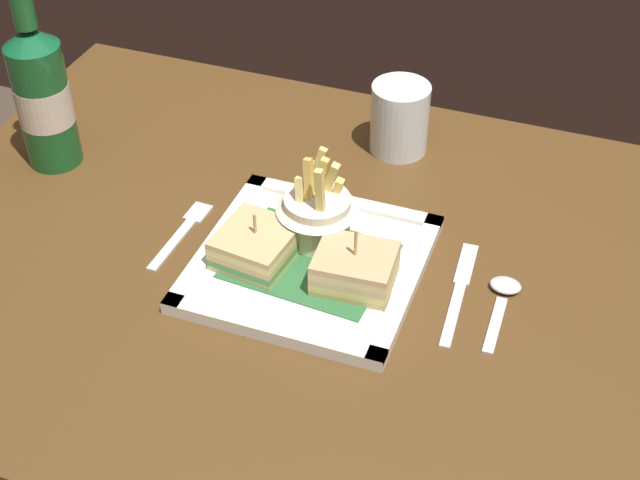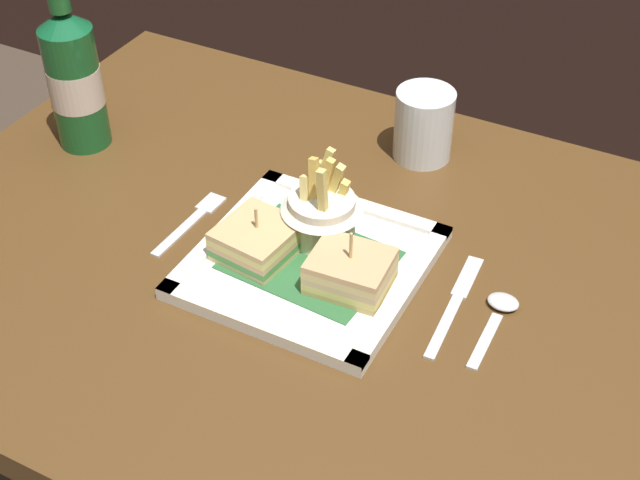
{
  "view_description": "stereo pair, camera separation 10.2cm",
  "coord_description": "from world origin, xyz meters",
  "px_view_note": "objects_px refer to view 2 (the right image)",
  "views": [
    {
      "loc": [
        0.26,
        -0.74,
        1.45
      ],
      "look_at": [
        -0.01,
        -0.01,
        0.79
      ],
      "focal_mm": 51.11,
      "sensor_mm": 36.0,
      "label": 1
    },
    {
      "loc": [
        0.35,
        -0.7,
        1.45
      ],
      "look_at": [
        -0.01,
        -0.01,
        0.79
      ],
      "focal_mm": 51.11,
      "sensor_mm": 36.0,
      "label": 2
    }
  ],
  "objects_px": {
    "dining_table": "(329,344)",
    "square_plate": "(310,263)",
    "sandwich_half_right": "(350,271)",
    "knife": "(456,301)",
    "beer_bottle": "(74,76)",
    "spoon": "(499,311)",
    "fork": "(193,220)",
    "water_glass": "(423,129)",
    "sandwich_half_left": "(257,240)",
    "fries_cup": "(322,209)"
  },
  "relations": [
    {
      "from": "sandwich_half_right",
      "to": "beer_bottle",
      "type": "relative_size",
      "value": 0.34
    },
    {
      "from": "dining_table",
      "to": "fork",
      "type": "relative_size",
      "value": 8.01
    },
    {
      "from": "dining_table",
      "to": "square_plate",
      "type": "relative_size",
      "value": 4.24
    },
    {
      "from": "beer_bottle",
      "to": "knife",
      "type": "xyz_separation_m",
      "value": [
        0.56,
        -0.06,
        -0.1
      ]
    },
    {
      "from": "dining_table",
      "to": "beer_bottle",
      "type": "xyz_separation_m",
      "value": [
        -0.41,
        0.07,
        0.23
      ]
    },
    {
      "from": "dining_table",
      "to": "sandwich_half_left",
      "type": "relative_size",
      "value": 11.33
    },
    {
      "from": "sandwich_half_left",
      "to": "spoon",
      "type": "relative_size",
      "value": 0.79
    },
    {
      "from": "sandwich_half_right",
      "to": "beer_bottle",
      "type": "height_order",
      "value": "beer_bottle"
    },
    {
      "from": "sandwich_half_left",
      "to": "fork",
      "type": "height_order",
      "value": "sandwich_half_left"
    },
    {
      "from": "beer_bottle",
      "to": "water_glass",
      "type": "distance_m",
      "value": 0.46
    },
    {
      "from": "sandwich_half_right",
      "to": "spoon",
      "type": "height_order",
      "value": "sandwich_half_right"
    },
    {
      "from": "dining_table",
      "to": "knife",
      "type": "relative_size",
      "value": 6.2
    },
    {
      "from": "sandwich_half_right",
      "to": "knife",
      "type": "distance_m",
      "value": 0.12
    },
    {
      "from": "beer_bottle",
      "to": "spoon",
      "type": "xyz_separation_m",
      "value": [
        0.61,
        -0.06,
        -0.1
      ]
    },
    {
      "from": "sandwich_half_right",
      "to": "fork",
      "type": "height_order",
      "value": "sandwich_half_right"
    },
    {
      "from": "square_plate",
      "to": "water_glass",
      "type": "distance_m",
      "value": 0.27
    },
    {
      "from": "square_plate",
      "to": "knife",
      "type": "xyz_separation_m",
      "value": [
        0.17,
        0.02,
        -0.01
      ]
    },
    {
      "from": "fries_cup",
      "to": "water_glass",
      "type": "bearing_deg",
      "value": 81.4
    },
    {
      "from": "square_plate",
      "to": "sandwich_half_left",
      "type": "xyz_separation_m",
      "value": [
        -0.06,
        -0.02,
        0.02
      ]
    },
    {
      "from": "dining_table",
      "to": "spoon",
      "type": "relative_size",
      "value": 9.01
    },
    {
      "from": "sandwich_half_right",
      "to": "fries_cup",
      "type": "xyz_separation_m",
      "value": [
        -0.07,
        0.06,
        0.02
      ]
    },
    {
      "from": "sandwich_half_right",
      "to": "spoon",
      "type": "xyz_separation_m",
      "value": [
        0.16,
        0.04,
        -0.03
      ]
    },
    {
      "from": "sandwich_half_right",
      "to": "knife",
      "type": "relative_size",
      "value": 0.53
    },
    {
      "from": "beer_bottle",
      "to": "fork",
      "type": "bearing_deg",
      "value": -19.11
    },
    {
      "from": "fork",
      "to": "water_glass",
      "type": "bearing_deg",
      "value": 53.39
    },
    {
      "from": "dining_table",
      "to": "square_plate",
      "type": "height_order",
      "value": "square_plate"
    },
    {
      "from": "dining_table",
      "to": "spoon",
      "type": "height_order",
      "value": "spoon"
    },
    {
      "from": "sandwich_half_left",
      "to": "fork",
      "type": "xyz_separation_m",
      "value": [
        -0.11,
        0.02,
        -0.03
      ]
    },
    {
      "from": "fries_cup",
      "to": "water_glass",
      "type": "height_order",
      "value": "fries_cup"
    },
    {
      "from": "knife",
      "to": "sandwich_half_left",
      "type": "bearing_deg",
      "value": -170.01
    },
    {
      "from": "dining_table",
      "to": "water_glass",
      "type": "height_order",
      "value": "water_glass"
    },
    {
      "from": "spoon",
      "to": "dining_table",
      "type": "bearing_deg",
      "value": -175.74
    },
    {
      "from": "sandwich_half_left",
      "to": "spoon",
      "type": "distance_m",
      "value": 0.28
    },
    {
      "from": "sandwich_half_right",
      "to": "square_plate",
      "type": "bearing_deg",
      "value": 164.75
    },
    {
      "from": "water_glass",
      "to": "sandwich_half_left",
      "type": "bearing_deg",
      "value": -106.72
    },
    {
      "from": "square_plate",
      "to": "beer_bottle",
      "type": "distance_m",
      "value": 0.41
    },
    {
      "from": "fries_cup",
      "to": "water_glass",
      "type": "distance_m",
      "value": 0.23
    },
    {
      "from": "water_glass",
      "to": "knife",
      "type": "distance_m",
      "value": 0.28
    },
    {
      "from": "water_glass",
      "to": "fork",
      "type": "bearing_deg",
      "value": -126.61
    },
    {
      "from": "sandwich_half_left",
      "to": "sandwich_half_right",
      "type": "bearing_deg",
      "value": 0.0
    },
    {
      "from": "water_glass",
      "to": "beer_bottle",
      "type": "bearing_deg",
      "value": -156.58
    },
    {
      "from": "square_plate",
      "to": "sandwich_half_left",
      "type": "height_order",
      "value": "sandwich_half_left"
    },
    {
      "from": "beer_bottle",
      "to": "fork",
      "type": "distance_m",
      "value": 0.26
    },
    {
      "from": "dining_table",
      "to": "sandwich_half_left",
      "type": "height_order",
      "value": "sandwich_half_left"
    },
    {
      "from": "fork",
      "to": "square_plate",
      "type": "bearing_deg",
      "value": -2.88
    },
    {
      "from": "water_glass",
      "to": "spoon",
      "type": "xyz_separation_m",
      "value": [
        0.19,
        -0.24,
        -0.04
      ]
    },
    {
      "from": "fries_cup",
      "to": "knife",
      "type": "height_order",
      "value": "fries_cup"
    },
    {
      "from": "square_plate",
      "to": "sandwich_half_right",
      "type": "distance_m",
      "value": 0.07
    },
    {
      "from": "dining_table",
      "to": "sandwich_half_left",
      "type": "xyz_separation_m",
      "value": [
        -0.08,
        -0.03,
        0.16
      ]
    },
    {
      "from": "sandwich_half_left",
      "to": "sandwich_half_right",
      "type": "distance_m",
      "value": 0.12
    }
  ]
}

